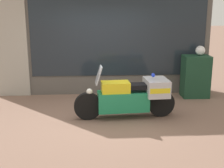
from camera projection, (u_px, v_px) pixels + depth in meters
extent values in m
plane|color=#7A5B4C|center=(105.00, 115.00, 7.29)|extent=(60.00, 60.00, 0.00)
cube|color=#56514C|center=(102.00, 35.00, 8.81)|extent=(6.09, 0.40, 3.34)
cube|color=#A39E93|center=(11.00, 36.00, 8.70)|extent=(0.98, 0.55, 3.34)
cube|color=#1E262D|center=(119.00, 34.00, 8.61)|extent=(4.88, 0.02, 2.34)
cube|color=slate|center=(117.00, 83.00, 9.19)|extent=(4.66, 0.30, 0.55)
cube|color=silver|center=(116.00, 53.00, 9.11)|extent=(4.66, 0.02, 1.22)
cube|color=beige|center=(117.00, 32.00, 8.82)|extent=(4.66, 0.30, 0.02)
cube|color=#C68E19|center=(58.00, 31.00, 8.72)|extent=(0.18, 0.04, 0.06)
cube|color=#195623|center=(98.00, 31.00, 8.78)|extent=(0.18, 0.04, 0.06)
cube|color=navy|center=(136.00, 31.00, 8.84)|extent=(0.18, 0.04, 0.06)
cube|color=black|center=(174.00, 31.00, 8.90)|extent=(0.18, 0.04, 0.06)
cube|color=red|center=(67.00, 70.00, 8.95)|extent=(0.19, 0.04, 0.27)
cube|color=#2866B7|center=(117.00, 69.00, 9.02)|extent=(0.19, 0.03, 0.27)
cube|color=white|center=(166.00, 69.00, 9.10)|extent=(0.19, 0.03, 0.27)
cylinder|color=black|center=(88.00, 106.00, 6.98)|extent=(0.63, 0.18, 0.62)
cylinder|color=black|center=(161.00, 103.00, 7.18)|extent=(0.63, 0.18, 0.62)
cube|color=#1E8456|center=(123.00, 101.00, 7.05)|extent=(1.17, 0.51, 0.44)
cube|color=yellow|center=(115.00, 88.00, 6.95)|extent=(0.65, 0.43, 0.26)
cube|color=black|center=(135.00, 86.00, 7.00)|extent=(0.69, 0.37, 0.10)
cube|color=#B7B7BC|center=(156.00, 87.00, 7.07)|extent=(0.55, 0.69, 0.38)
cube|color=yellow|center=(156.00, 87.00, 7.07)|extent=(0.50, 0.70, 0.11)
cube|color=#B2BCC6|center=(99.00, 75.00, 6.83)|extent=(0.17, 0.31, 0.41)
sphere|color=white|center=(89.00, 92.00, 6.90)|extent=(0.14, 0.14, 0.14)
sphere|color=blue|center=(153.00, 75.00, 6.99)|extent=(0.09, 0.09, 0.09)
cube|color=#193D28|center=(195.00, 76.00, 8.63)|extent=(0.72, 0.52, 1.16)
sphere|color=white|center=(200.00, 50.00, 8.51)|extent=(0.26, 0.26, 0.26)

